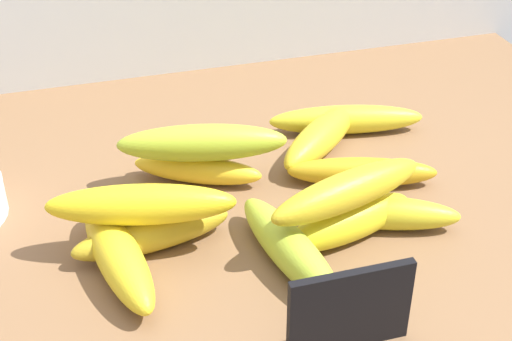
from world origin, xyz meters
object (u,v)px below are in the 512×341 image
(banana_2, at_px, (118,255))
(banana_6, at_px, (362,172))
(banana_3, at_px, (379,212))
(banana_9, at_px, (347,191))
(banana_0, at_px, (152,233))
(banana_8, at_px, (289,248))
(banana_11, at_px, (141,205))
(banana_1, at_px, (320,137))
(banana_10, at_px, (202,143))
(banana_5, at_px, (349,222))
(banana_4, at_px, (346,120))
(banana_7, at_px, (197,169))
(chalkboard_sign, at_px, (349,313))

(banana_2, xyz_separation_m, banana_6, (0.29, 0.08, -0.00))
(banana_3, bearing_deg, banana_9, -166.32)
(banana_0, xyz_separation_m, banana_8, (0.13, -0.06, 0.00))
(banana_0, bearing_deg, banana_6, 10.86)
(banana_6, relative_size, banana_11, 0.91)
(banana_1, height_order, banana_10, banana_10)
(banana_3, height_order, banana_5, banana_5)
(banana_6, xyz_separation_m, banana_10, (-0.17, 0.05, 0.04))
(banana_4, bearing_deg, banana_9, -112.41)
(banana_7, height_order, banana_9, banana_9)
(banana_3, bearing_deg, banana_0, 172.53)
(chalkboard_sign, xyz_separation_m, banana_0, (-0.14, 0.18, -0.02))
(banana_7, bearing_deg, banana_5, -49.16)
(banana_1, relative_size, banana_6, 0.96)
(banana_8, distance_m, banana_11, 0.15)
(banana_11, bearing_deg, banana_7, 54.23)
(banana_0, relative_size, banana_6, 0.97)
(chalkboard_sign, distance_m, banana_11, 0.23)
(banana_1, xyz_separation_m, banana_8, (-0.10, -0.19, -0.00))
(banana_1, bearing_deg, banana_11, -151.05)
(chalkboard_sign, bearing_deg, banana_10, 102.45)
(banana_11, bearing_deg, banana_0, 17.76)
(banana_3, height_order, banana_10, banana_10)
(banana_5, distance_m, banana_6, 0.10)
(banana_10, bearing_deg, banana_2, -131.31)
(banana_1, relative_size, banana_9, 0.90)
(banana_7, xyz_separation_m, banana_8, (0.05, -0.17, 0.00))
(banana_1, height_order, banana_7, banana_1)
(chalkboard_sign, bearing_deg, banana_4, 68.20)
(chalkboard_sign, xyz_separation_m, banana_8, (-0.01, 0.12, -0.02))
(banana_0, relative_size, banana_1, 1.01)
(banana_3, height_order, banana_8, banana_8)
(chalkboard_sign, relative_size, banana_2, 0.61)
(banana_2, distance_m, banana_3, 0.27)
(banana_0, xyz_separation_m, banana_7, (0.07, 0.11, -0.00))
(chalkboard_sign, bearing_deg, banana_11, 129.63)
(banana_0, xyz_separation_m, banana_6, (0.25, 0.05, -0.00))
(banana_0, xyz_separation_m, banana_4, (0.28, 0.16, -0.00))
(banana_11, bearing_deg, banana_3, -6.60)
(banana_10, bearing_deg, banana_0, -126.87)
(banana_2, distance_m, banana_5, 0.24)
(banana_2, height_order, banana_9, banana_9)
(banana_9, bearing_deg, chalkboard_sign, -110.90)
(banana_7, bearing_deg, banana_2, -128.77)
(banana_3, distance_m, banana_4, 0.20)
(banana_6, height_order, banana_11, banana_11)
(banana_1, relative_size, banana_3, 0.97)
(banana_7, relative_size, banana_10, 0.79)
(banana_4, relative_size, banana_10, 1.03)
(banana_1, relative_size, banana_11, 0.88)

